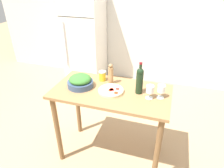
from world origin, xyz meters
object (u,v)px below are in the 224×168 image
object	(u,v)px
wine_glass_near	(150,90)
salad_bowl	(80,81)
salt_canister	(102,76)
wine_glass_far	(161,89)
wine_bottle	(140,80)
pepper_mill	(111,74)
refrigerator	(85,36)
homemade_pizza	(111,90)

from	to	relation	value
wine_glass_near	salad_bowl	bearing A→B (deg)	179.35
salt_canister	wine_glass_far	bearing A→B (deg)	-14.41
wine_glass_near	salt_canister	size ratio (longest dim) A/B	1.25
wine_bottle	pepper_mill	distance (m)	0.35
wine_glass_near	pepper_mill	xyz separation A→B (m)	(-0.45, 0.17, 0.02)
refrigerator	wine_bottle	xyz separation A→B (m)	(1.37, -1.71, 0.14)
salad_bowl	salt_canister	xyz separation A→B (m)	(0.18, 0.20, -0.01)
refrigerator	wine_glass_far	xyz separation A→B (m)	(1.59, -1.74, 0.09)
wine_bottle	wine_glass_near	distance (m)	0.14
pepper_mill	refrigerator	bearing A→B (deg)	122.96
pepper_mill	salt_canister	world-z (taller)	pepper_mill
pepper_mill	salt_canister	xyz separation A→B (m)	(-0.11, 0.04, -0.06)
wine_glass_far	homemade_pizza	xyz separation A→B (m)	(-0.49, -0.04, -0.08)
refrigerator	wine_bottle	bearing A→B (deg)	-51.26
pepper_mill	salt_canister	distance (m)	0.13
wine_bottle	pepper_mill	xyz separation A→B (m)	(-0.33, 0.10, -0.04)
wine_glass_near	salt_canister	distance (m)	0.60
wine_glass_far	salt_canister	distance (m)	0.68
wine_bottle	refrigerator	bearing A→B (deg)	128.74
refrigerator	wine_glass_far	size ratio (longest dim) A/B	13.42
salt_canister	wine_bottle	bearing A→B (deg)	-17.95
refrigerator	wine_bottle	world-z (taller)	refrigerator
wine_glass_far	pepper_mill	size ratio (longest dim) A/B	0.59
wine_bottle	wine_glass_near	world-z (taller)	wine_bottle
wine_bottle	salt_canister	size ratio (longest dim) A/B	3.00
pepper_mill	salad_bowl	xyz separation A→B (m)	(-0.29, -0.16, -0.05)
wine_glass_near	homemade_pizza	bearing A→B (deg)	-179.98
wine_bottle	wine_glass_far	world-z (taller)	wine_bottle
salad_bowl	salt_canister	size ratio (longest dim) A/B	2.46
wine_glass_near	homemade_pizza	xyz separation A→B (m)	(-0.39, -0.00, -0.08)
refrigerator	pepper_mill	bearing A→B (deg)	-57.04
wine_glass_far	pepper_mill	bearing A→B (deg)	166.64
wine_bottle	homemade_pizza	bearing A→B (deg)	-166.11
wine_glass_far	salt_canister	bearing A→B (deg)	165.59
wine_bottle	wine_glass_far	bearing A→B (deg)	-6.87
wine_glass_near	homemade_pizza	distance (m)	0.40
wine_glass_far	salt_canister	xyz separation A→B (m)	(-0.66, 0.17, -0.04)
wine_bottle	homemade_pizza	distance (m)	0.31
pepper_mill	salad_bowl	world-z (taller)	pepper_mill
homemade_pizza	salt_canister	size ratio (longest dim) A/B	2.37
refrigerator	wine_glass_near	bearing A→B (deg)	-50.07
homemade_pizza	pepper_mill	bearing A→B (deg)	108.56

